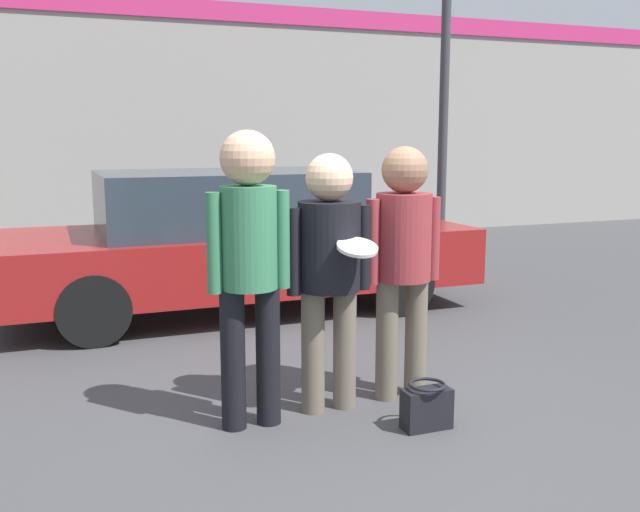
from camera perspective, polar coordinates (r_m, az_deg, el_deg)
The scene contains 7 objects.
ground_plane at distance 4.59m, azimuth 1.52°, elevation -12.94°, with size 56.00×56.00×0.00m, color #3F3F42.
storefront_building at distance 11.87m, azimuth -13.48°, elevation 10.36°, with size 24.00×0.22×3.88m.
person_left at distance 4.23m, azimuth -5.71°, elevation 0.31°, with size 0.51×0.34×1.80m.
person_middle_with_frisbee at distance 4.49m, azimuth 0.75°, elevation -0.24°, with size 0.56×0.59×1.65m.
person_right at distance 4.74m, azimuth 6.68°, elevation 0.49°, with size 0.54×0.37×1.69m.
parked_car_near at distance 7.28m, azimuth -6.95°, elevation 1.23°, with size 4.72×1.89×1.41m.
handbag at distance 4.46m, azimuth 8.53°, elevation -11.83°, with size 0.30×0.23×0.29m.
Camera 1 is at (-1.65, -3.91, 1.76)m, focal length 40.00 mm.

